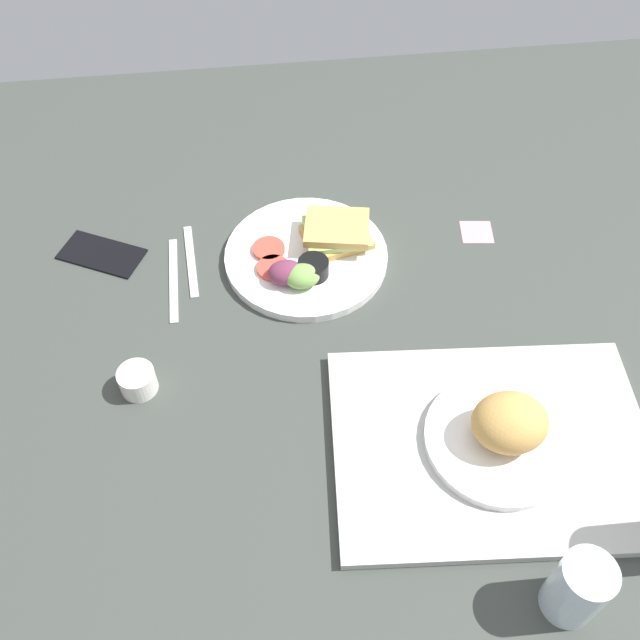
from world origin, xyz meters
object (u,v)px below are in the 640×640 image
at_px(serving_tray, 491,445).
at_px(fork, 191,260).
at_px(bread_plate_near, 504,431).
at_px(knife, 173,279).
at_px(sticky_note, 477,232).
at_px(plate_with_salad, 310,254).
at_px(drinking_glass, 578,588).
at_px(espresso_cup, 138,381).
at_px(cell_phone, 101,253).

bearing_deg(serving_tray, fork, -44.67).
relative_size(bread_plate_near, fork, 1.23).
xyz_separation_m(knife, sticky_note, (-0.54, -0.05, -0.00)).
relative_size(plate_with_salad, fork, 1.66).
relative_size(drinking_glass, fork, 0.66).
distance_m(drinking_glass, sticky_note, 0.65).
height_order(drinking_glass, knife, drinking_glass).
bearing_deg(sticky_note, espresso_cup, 23.97).
distance_m(espresso_cup, sticky_note, 0.65).
distance_m(fork, cell_phone, 0.16).
distance_m(bread_plate_near, fork, 0.60).
relative_size(serving_tray, drinking_glass, 3.99).
relative_size(bread_plate_near, plate_with_salad, 0.74).
relative_size(plate_with_salad, espresso_cup, 5.05).
bearing_deg(sticky_note, knife, 5.24).
xyz_separation_m(plate_with_salad, drinking_glass, (-0.25, 0.61, 0.04)).
xyz_separation_m(bread_plate_near, drinking_glass, (-0.02, 0.22, 0.01)).
height_order(bread_plate_near, fork, bread_plate_near).
bearing_deg(plate_with_salad, knife, 3.83).
distance_m(drinking_glass, cell_phone, 0.91).
bearing_deg(sticky_note, drinking_glass, 84.97).
bearing_deg(plate_with_salad, sticky_note, -173.68).
relative_size(cell_phone, sticky_note, 2.57).
height_order(bread_plate_near, espresso_cup, bread_plate_near).
distance_m(drinking_glass, espresso_cup, 0.66).
relative_size(bread_plate_near, sticky_note, 3.74).
distance_m(plate_with_salad, cell_phone, 0.37).
bearing_deg(fork, serving_tray, 41.45).
xyz_separation_m(plate_with_salad, knife, (0.24, 0.02, -0.01)).
distance_m(serving_tray, knife, 0.59).
bearing_deg(bread_plate_near, fork, -43.86).
xyz_separation_m(serving_tray, fork, (0.42, -0.42, -0.01)).
bearing_deg(drinking_glass, sticky_note, -95.03).
bearing_deg(espresso_cup, serving_tray, 161.94).
distance_m(serving_tray, cell_phone, 0.73).
bearing_deg(cell_phone, plate_with_salad, -162.57).
height_order(bread_plate_near, cell_phone, bread_plate_near).
distance_m(cell_phone, sticky_note, 0.67).
bearing_deg(plate_with_salad, espresso_cup, 38.74).
bearing_deg(sticky_note, plate_with_salad, 6.32).
xyz_separation_m(bread_plate_near, sticky_note, (-0.08, -0.43, -0.05)).
xyz_separation_m(knife, cell_phone, (0.13, -0.07, 0.00)).
bearing_deg(bread_plate_near, drinking_glass, 95.97).
bearing_deg(plate_with_salad, fork, -6.66).
bearing_deg(knife, bread_plate_near, 49.94).
bearing_deg(drinking_glass, serving_tray, -81.15).
relative_size(plate_with_salad, knife, 1.49).
relative_size(serving_tray, fork, 2.65).
xyz_separation_m(drinking_glass, espresso_cup, (0.54, -0.38, -0.04)).
height_order(plate_with_salad, sticky_note, plate_with_salad).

